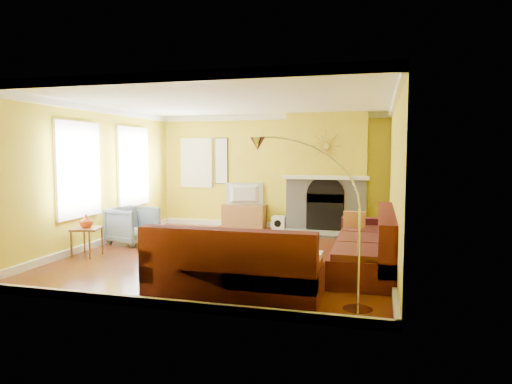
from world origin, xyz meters
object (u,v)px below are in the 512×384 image
(armchair, at_px, (133,225))
(side_table, at_px, (87,242))
(media_console, at_px, (244,216))
(sectional_sofa, at_px, (290,241))
(arc_lamp, at_px, (311,225))
(coffee_table, at_px, (249,248))

(armchair, relative_size, side_table, 1.61)
(media_console, bearing_deg, sectional_sofa, -63.43)
(media_console, distance_m, arc_lamp, 5.85)
(coffee_table, height_order, side_table, side_table)
(coffee_table, height_order, media_console, media_console)
(sectional_sofa, height_order, armchair, sectional_sofa)
(media_console, distance_m, side_table, 4.03)
(sectional_sofa, relative_size, coffee_table, 3.72)
(media_console, height_order, side_table, media_console)
(media_console, height_order, arc_lamp, arc_lamp)
(armchair, bearing_deg, arc_lamp, -110.73)
(side_table, bearing_deg, armchair, 80.54)
(sectional_sofa, relative_size, arc_lamp, 1.87)
(sectional_sofa, distance_m, coffee_table, 0.98)
(sectional_sofa, xyz_separation_m, arc_lamp, (0.56, -1.70, 0.54))
(media_console, xyz_separation_m, armchair, (-1.60, -2.40, 0.09))
(armchair, bearing_deg, coffee_table, -89.60)
(coffee_table, relative_size, armchair, 1.23)
(arc_lamp, bearing_deg, armchair, 143.81)
(coffee_table, bearing_deg, armchair, 164.93)
(media_console, relative_size, side_table, 2.02)
(media_console, xyz_separation_m, side_table, (-1.80, -3.60, -0.03))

